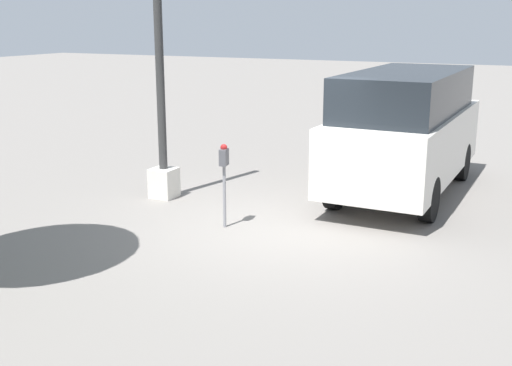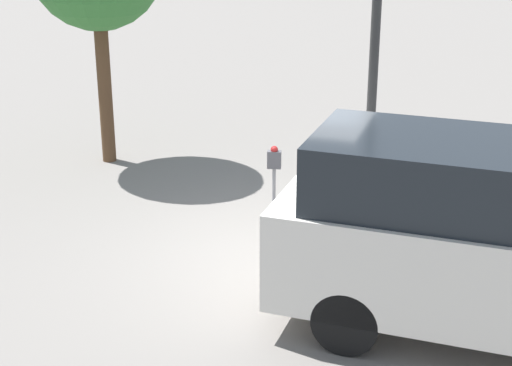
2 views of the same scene
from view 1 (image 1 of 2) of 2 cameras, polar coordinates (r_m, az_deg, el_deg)
ground_plane at (r=10.26m, az=1.13°, el=-3.97°), size 80.00×80.00×0.00m
parking_meter_near at (r=10.03m, az=-2.86°, el=1.50°), size 0.22×0.15×1.35m
lamp_post at (r=11.76m, az=-8.40°, el=6.17°), size 0.44×0.44×5.20m
parked_van at (r=12.28m, az=13.19°, el=4.74°), size 5.12×1.95×2.31m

